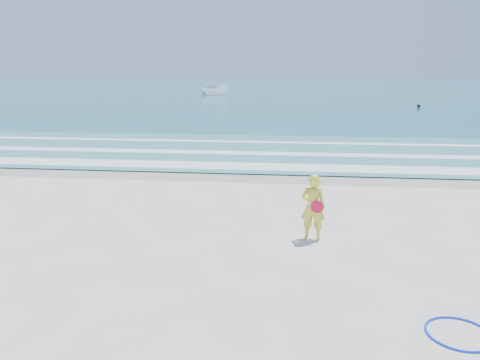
# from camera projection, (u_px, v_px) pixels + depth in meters

# --- Properties ---
(ground) EXTENTS (400.00, 400.00, 0.00)m
(ground) POSITION_uv_depth(u_px,v_px,m) (221.00, 291.00, 7.98)
(ground) COLOR silver
(ground) RESTS_ON ground
(wet_sand) EXTENTS (400.00, 2.40, 0.00)m
(wet_sand) POSITION_uv_depth(u_px,v_px,m) (260.00, 175.00, 16.68)
(wet_sand) COLOR #B2A893
(wet_sand) RESTS_ON ground
(ocean) EXTENTS (400.00, 190.00, 0.04)m
(ocean) POSITION_uv_depth(u_px,v_px,m) (290.00, 85.00, 109.47)
(ocean) COLOR #19727F
(ocean) RESTS_ON ground
(shallow) EXTENTS (400.00, 10.00, 0.01)m
(shallow) POSITION_uv_depth(u_px,v_px,m) (268.00, 151.00, 21.51)
(shallow) COLOR #59B7AD
(shallow) RESTS_ON ocean
(foam_near) EXTENTS (400.00, 1.40, 0.01)m
(foam_near) POSITION_uv_depth(u_px,v_px,m) (262.00, 167.00, 17.93)
(foam_near) COLOR white
(foam_near) RESTS_ON shallow
(foam_mid) EXTENTS (400.00, 0.90, 0.01)m
(foam_mid) POSITION_uv_depth(u_px,v_px,m) (267.00, 153.00, 20.73)
(foam_mid) COLOR white
(foam_mid) RESTS_ON shallow
(foam_far) EXTENTS (400.00, 0.60, 0.01)m
(foam_far) POSITION_uv_depth(u_px,v_px,m) (271.00, 142.00, 23.92)
(foam_far) COLOR white
(foam_far) RESTS_ON shallow
(hoop) EXTENTS (1.02, 1.02, 0.03)m
(hoop) POSITION_uv_depth(u_px,v_px,m) (459.00, 333.00, 6.66)
(hoop) COLOR #0E31FD
(hoop) RESTS_ON ground
(boat) EXTENTS (5.25, 2.87, 1.92)m
(boat) POSITION_uv_depth(u_px,v_px,m) (216.00, 89.00, 67.11)
(boat) COLOR white
(boat) RESTS_ON ocean
(buoy) EXTENTS (0.34, 0.34, 0.34)m
(buoy) POSITION_uv_depth(u_px,v_px,m) (419.00, 106.00, 45.51)
(buoy) COLOR black
(buoy) RESTS_ON ocean
(woman) EXTENTS (0.59, 0.44, 1.47)m
(woman) POSITION_uv_depth(u_px,v_px,m) (313.00, 207.00, 10.26)
(woman) COLOR yellow
(woman) RESTS_ON ground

